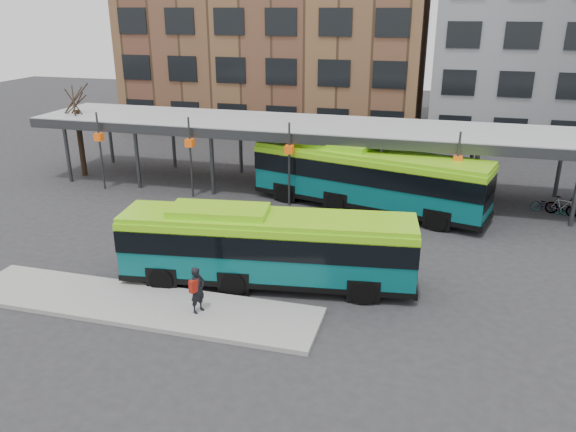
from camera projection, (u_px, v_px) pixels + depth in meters
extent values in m
plane|color=#28282B|center=(298.00, 289.00, 22.76)|extent=(120.00, 120.00, 0.00)
cube|color=gray|center=(139.00, 304.00, 21.38)|extent=(14.00, 3.00, 0.18)
cube|color=#999B9E|center=(353.00, 128.00, 33.10)|extent=(40.00, 6.00, 0.35)
cube|color=#383A3D|center=(344.00, 142.00, 30.44)|extent=(40.00, 0.15, 0.55)
cylinder|color=#383A3D|center=(68.00, 153.00, 36.03)|extent=(0.24, 0.24, 3.80)
cylinder|color=#383A3D|center=(110.00, 137.00, 40.55)|extent=(0.24, 0.24, 3.80)
cylinder|color=#383A3D|center=(137.00, 158.00, 34.80)|extent=(0.24, 0.24, 3.80)
cylinder|color=#383A3D|center=(173.00, 141.00, 39.31)|extent=(0.24, 0.24, 3.80)
cylinder|color=#383A3D|center=(212.00, 164.00, 33.56)|extent=(0.24, 0.24, 3.80)
cylinder|color=#383A3D|center=(241.00, 145.00, 38.07)|extent=(0.24, 0.24, 3.80)
cylinder|color=#383A3D|center=(293.00, 170.00, 32.32)|extent=(0.24, 0.24, 3.80)
cylinder|color=#383A3D|center=(312.00, 150.00, 36.84)|extent=(0.24, 0.24, 3.80)
cylinder|color=#383A3D|center=(380.00, 176.00, 31.08)|extent=(0.24, 0.24, 3.80)
cylinder|color=#383A3D|center=(389.00, 155.00, 35.60)|extent=(0.24, 0.24, 3.80)
cylinder|color=#383A3D|center=(474.00, 183.00, 29.84)|extent=(0.24, 0.24, 3.80)
cylinder|color=#383A3D|center=(471.00, 160.00, 34.36)|extent=(0.24, 0.24, 3.80)
cylinder|color=#383A3D|center=(560.00, 166.00, 33.12)|extent=(0.24, 0.24, 3.80)
cylinder|color=#383A3D|center=(101.00, 151.00, 34.39)|extent=(0.12, 0.12, 4.80)
cube|color=#CC490C|center=(99.00, 137.00, 34.08)|extent=(0.45, 0.45, 0.45)
cylinder|color=#383A3D|center=(191.00, 158.00, 32.91)|extent=(0.12, 0.12, 4.80)
cube|color=#CC490C|center=(190.00, 143.00, 32.59)|extent=(0.45, 0.45, 0.45)
cylinder|color=#383A3D|center=(289.00, 165.00, 31.42)|extent=(0.12, 0.12, 4.80)
cube|color=#CC490C|center=(289.00, 149.00, 31.11)|extent=(0.45, 0.45, 0.45)
cylinder|color=#383A3D|center=(456.00, 177.00, 29.19)|extent=(0.12, 0.12, 4.80)
cube|color=#CC490C|center=(458.00, 160.00, 28.88)|extent=(0.45, 0.45, 0.45)
cylinder|color=black|center=(81.00, 143.00, 37.28)|extent=(0.36, 0.36, 4.40)
cylinder|color=black|center=(77.00, 104.00, 36.35)|extent=(0.08, 1.63, 1.59)
cylinder|color=black|center=(77.00, 104.00, 36.46)|extent=(1.63, 0.13, 1.59)
cylinder|color=black|center=(74.00, 104.00, 36.39)|extent=(0.15, 1.63, 1.59)
cylinder|color=black|center=(75.00, 104.00, 36.28)|extent=(1.63, 0.10, 1.59)
cube|color=brown|center=(279.00, 3.00, 50.28)|extent=(26.00, 14.00, 22.00)
cube|color=#085458|center=(267.00, 249.00, 22.66)|extent=(11.96, 3.98, 2.45)
cube|color=black|center=(267.00, 237.00, 22.48)|extent=(12.02, 4.05, 0.93)
cube|color=#83D716|center=(267.00, 218.00, 22.19)|extent=(11.95, 3.88, 0.20)
cube|color=#83D716|center=(219.00, 211.00, 22.37)|extent=(4.11, 2.26, 0.34)
cube|color=black|center=(268.00, 273.00, 23.04)|extent=(12.03, 4.05, 0.23)
cylinder|color=black|center=(363.00, 292.00, 21.43)|extent=(1.01, 0.42, 0.98)
cylinder|color=black|center=(364.00, 266.00, 23.65)|extent=(1.01, 0.42, 0.98)
cylinder|color=black|center=(233.00, 284.00, 22.07)|extent=(1.01, 0.42, 0.98)
cylinder|color=black|center=(246.00, 259.00, 24.29)|extent=(1.01, 0.42, 0.98)
cylinder|color=black|center=(162.00, 280.00, 22.44)|extent=(1.01, 0.42, 0.98)
cylinder|color=black|center=(180.00, 255.00, 24.66)|extent=(1.01, 0.42, 0.98)
cube|color=#085458|center=(368.00, 179.00, 31.15)|extent=(13.36, 5.95, 2.73)
cube|color=black|center=(368.00, 170.00, 30.95)|extent=(13.43, 6.03, 1.04)
cube|color=#83D716|center=(369.00, 153.00, 30.63)|extent=(13.34, 5.84, 0.22)
cube|color=#83D716|center=(333.00, 145.00, 31.57)|extent=(4.72, 3.00, 0.38)
cube|color=black|center=(367.00, 200.00, 31.58)|extent=(13.44, 6.03, 0.26)
cylinder|color=black|center=(437.00, 221.00, 28.44)|extent=(1.14, 0.59, 1.09)
cylinder|color=black|center=(450.00, 206.00, 30.60)|extent=(1.14, 0.59, 1.09)
cylinder|color=black|center=(335.00, 202.00, 31.10)|extent=(1.14, 0.59, 1.09)
cylinder|color=black|center=(355.00, 190.00, 33.26)|extent=(1.14, 0.59, 1.09)
cylinder|color=black|center=(284.00, 193.00, 32.63)|extent=(1.14, 0.59, 1.09)
cylinder|color=black|center=(306.00, 182.00, 34.79)|extent=(1.14, 0.59, 1.09)
imported|color=black|center=(198.00, 290.00, 20.41)|extent=(0.63, 0.76, 1.77)
cube|color=maroon|center=(194.00, 286.00, 20.19)|extent=(0.30, 0.38, 0.47)
imported|color=slate|center=(547.00, 205.00, 31.01)|extent=(1.73, 0.92, 0.87)
imported|color=slate|center=(562.00, 206.00, 30.57)|extent=(1.80, 1.02, 1.04)
imported|color=slate|center=(576.00, 208.00, 30.52)|extent=(1.78, 0.76, 0.91)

